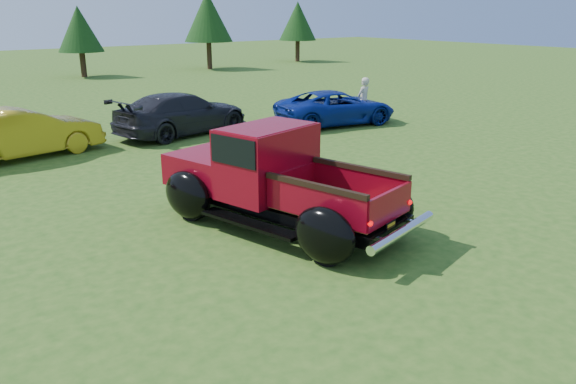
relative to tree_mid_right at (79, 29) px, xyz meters
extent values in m
plane|color=#284F16|center=(-6.00, -30.00, -2.97)|extent=(120.00, 120.00, 0.00)
cylinder|color=#332114|center=(0.00, 0.00, -2.18)|extent=(0.36, 0.36, 1.58)
cone|color=black|center=(0.00, 0.00, 0.02)|extent=(2.82, 2.82, 2.82)
cylinder|color=#332114|center=(9.00, -0.50, -2.00)|extent=(0.36, 0.36, 1.94)
cone|color=black|center=(9.00, -0.50, 0.70)|extent=(3.46, 3.46, 3.46)
cylinder|color=#332114|center=(18.00, 0.50, -2.11)|extent=(0.36, 0.36, 1.73)
cone|color=black|center=(18.00, 0.50, 0.29)|extent=(3.07, 3.07, 3.07)
cylinder|color=black|center=(-6.12, -30.66, -2.55)|extent=(0.45, 0.89, 0.85)
cylinder|color=black|center=(-4.35, -30.24, -2.55)|extent=(0.45, 0.89, 0.85)
cylinder|color=black|center=(-6.91, -27.34, -2.55)|extent=(0.45, 0.89, 0.85)
cylinder|color=black|center=(-5.15, -26.92, -2.55)|extent=(0.45, 0.89, 0.85)
cube|color=black|center=(-5.64, -28.74, -2.49)|extent=(2.62, 5.22, 0.21)
cube|color=maroon|center=(-6.05, -27.03, -2.05)|extent=(2.14, 1.98, 0.66)
cube|color=silver|center=(-6.24, -26.23, -2.07)|extent=(1.67, 0.46, 0.53)
cube|color=maroon|center=(-5.73, -28.38, -1.69)|extent=(2.13, 1.63, 1.39)
cube|color=black|center=(-5.73, -28.38, -1.32)|extent=(2.15, 1.54, 0.53)
cube|color=maroon|center=(-5.73, -28.38, -1.03)|extent=(2.02, 1.51, 0.09)
cube|color=brown|center=(-5.33, -30.03, -2.31)|extent=(1.90, 2.41, 0.05)
cube|color=maroon|center=(-6.03, -30.20, -2.03)|extent=(0.55, 2.09, 0.55)
cube|color=maroon|center=(-4.63, -29.87, -2.03)|extent=(0.55, 2.09, 0.55)
cube|color=maroon|center=(-5.58, -29.00, -2.03)|extent=(1.41, 0.39, 0.55)
cube|color=maroon|center=(-5.09, -31.07, -2.03)|extent=(1.42, 0.40, 0.55)
cube|color=black|center=(-6.03, -30.20, -1.70)|extent=(0.59, 2.10, 0.10)
cube|color=black|center=(-4.63, -29.87, -1.70)|extent=(0.59, 2.10, 0.10)
ellipsoid|color=black|center=(-6.22, -30.69, -2.42)|extent=(0.74, 1.21, 0.94)
ellipsoid|color=black|center=(-4.25, -30.21, -2.42)|extent=(0.74, 1.21, 0.94)
ellipsoid|color=black|center=(-7.01, -27.37, -2.42)|extent=(0.74, 1.21, 0.94)
ellipsoid|color=black|center=(-5.04, -26.89, -2.42)|extent=(0.74, 1.21, 0.94)
cube|color=black|center=(-6.62, -29.03, -2.62)|extent=(0.85, 2.26, 0.06)
cube|color=black|center=(-4.65, -28.55, -2.62)|extent=(0.85, 2.26, 0.06)
cylinder|color=silver|center=(-5.02, -31.33, -2.44)|extent=(2.06, 0.65, 0.17)
cube|color=black|center=(-5.08, -31.11, -2.39)|extent=(0.32, 0.09, 0.16)
cube|color=gold|center=(-5.07, -31.12, -2.39)|extent=(0.25, 0.07, 0.11)
sphere|color=#CC0505|center=(-5.74, -31.26, -2.14)|extent=(0.10, 0.10, 0.10)
sphere|color=#CC0505|center=(-4.41, -30.94, -2.14)|extent=(0.10, 0.10, 0.10)
imported|color=#AD8F17|center=(-8.32, -19.77, -2.25)|extent=(4.57, 2.21, 1.44)
imported|color=black|center=(-3.11, -19.63, -2.25)|extent=(5.25, 2.90, 1.44)
imported|color=navy|center=(2.27, -21.62, -2.34)|extent=(4.91, 2.97, 1.27)
imported|color=#BBB6A2|center=(3.36, -21.95, -2.12)|extent=(0.69, 0.52, 1.71)
camera|label=1|loc=(-11.98, -37.18, 1.16)|focal=35.00mm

